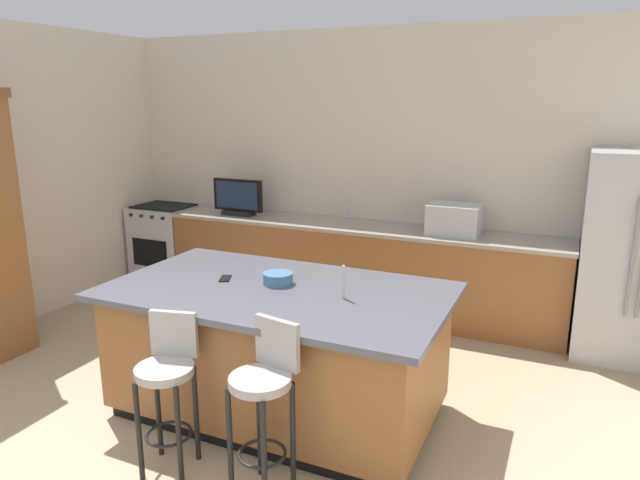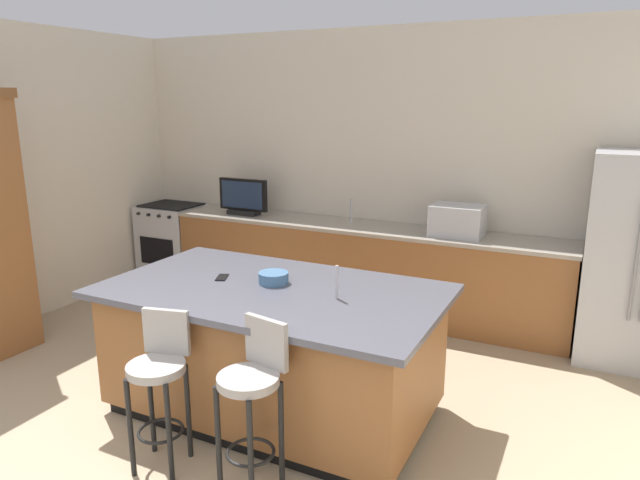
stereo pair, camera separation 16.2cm
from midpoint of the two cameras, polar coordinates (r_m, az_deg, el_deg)
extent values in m
cube|color=beige|center=(6.06, 4.69, 7.04)|extent=(6.34, 0.12, 2.87)
cube|color=brown|center=(5.93, 2.76, -2.94)|extent=(4.17, 0.60, 0.87)
cube|color=#9E9384|center=(5.82, 2.81, 1.34)|extent=(4.19, 0.62, 0.04)
cube|color=black|center=(4.22, -5.25, -16.13)|extent=(2.06, 1.08, 0.09)
cube|color=brown|center=(4.02, -5.39, -10.74)|extent=(2.14, 1.16, 0.78)
cube|color=#4C4C56|center=(3.87, -5.53, -5.17)|extent=(2.30, 1.32, 0.04)
cube|color=#B7BABF|center=(5.39, 28.18, -1.48)|extent=(0.81, 0.74, 1.76)
cylinder|color=gray|center=(4.97, 28.08, -1.59)|extent=(0.02, 0.02, 0.97)
cube|color=#B7BABF|center=(7.17, -15.79, -0.34)|extent=(0.71, 0.60, 0.91)
cube|color=black|center=(6.96, -17.36, -1.26)|extent=(0.49, 0.01, 0.33)
cube|color=black|center=(7.07, -16.04, 3.30)|extent=(0.63, 0.50, 0.02)
cylinder|color=black|center=(7.01, -19.11, 2.40)|extent=(0.04, 0.03, 0.04)
cylinder|color=black|center=(6.91, -18.17, 2.30)|extent=(0.04, 0.03, 0.04)
cylinder|color=black|center=(6.80, -17.20, 2.21)|extent=(0.04, 0.03, 0.04)
cylinder|color=black|center=(6.70, -16.20, 2.11)|extent=(0.04, 0.03, 0.04)
cube|color=#B7BABF|center=(5.51, 12.50, 2.03)|extent=(0.48, 0.36, 0.29)
cube|color=black|center=(6.39, -8.91, 2.72)|extent=(0.36, 0.16, 0.05)
cube|color=black|center=(6.36, -8.97, 4.49)|extent=(0.60, 0.05, 0.35)
cube|color=#1E2D47|center=(6.33, -9.11, 4.45)|extent=(0.53, 0.01, 0.30)
cylinder|color=#B2B2B7|center=(5.93, 1.98, 2.95)|extent=(0.02, 0.02, 0.24)
cylinder|color=#B2B2B7|center=(3.62, 1.08, -4.25)|extent=(0.02, 0.02, 0.22)
cylinder|color=gray|center=(3.48, -16.68, -12.47)|extent=(0.34, 0.34, 0.05)
cube|color=gray|center=(3.53, -15.76, -9.05)|extent=(0.29, 0.10, 0.28)
cylinder|color=black|center=(3.60, -19.04, -17.77)|extent=(0.03, 0.03, 0.62)
cylinder|color=black|center=(3.50, -15.35, -18.51)|extent=(0.03, 0.03, 0.62)
cylinder|color=black|center=(3.78, -17.16, -15.98)|extent=(0.03, 0.03, 0.62)
cylinder|color=black|center=(3.68, -13.64, -16.59)|extent=(0.03, 0.03, 0.62)
torus|color=black|center=(3.68, -16.22, -18.20)|extent=(0.28, 0.28, 0.02)
cylinder|color=gray|center=(3.15, -7.55, -13.88)|extent=(0.34, 0.34, 0.05)
cube|color=gray|center=(3.18, -5.79, -10.26)|extent=(0.29, 0.09, 0.28)
cylinder|color=black|center=(3.33, -10.50, -19.46)|extent=(0.03, 0.03, 0.67)
cylinder|color=black|center=(3.19, -7.19, -21.03)|extent=(0.03, 0.03, 0.67)
cylinder|color=black|center=(3.48, -7.49, -17.78)|extent=(0.03, 0.03, 0.67)
cylinder|color=black|center=(3.34, -4.21, -19.15)|extent=(0.03, 0.03, 0.67)
torus|color=black|center=(3.38, -7.30, -20.50)|extent=(0.28, 0.28, 0.02)
cylinder|color=#3F668C|center=(3.94, -5.42, -3.85)|extent=(0.21, 0.21, 0.08)
cube|color=black|center=(4.11, -10.61, -3.82)|extent=(0.12, 0.17, 0.01)
camera|label=1|loc=(0.08, -90.97, -0.24)|focal=31.87mm
camera|label=2|loc=(0.08, 89.03, 0.24)|focal=31.87mm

